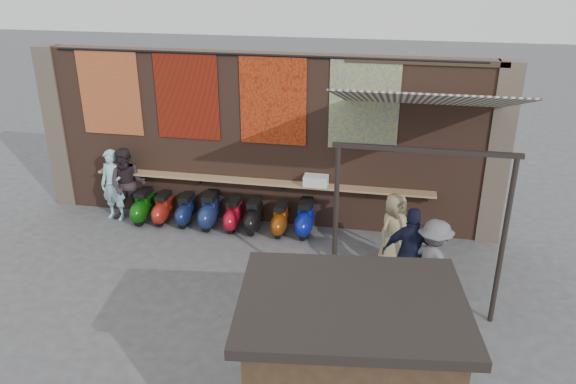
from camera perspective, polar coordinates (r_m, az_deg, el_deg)
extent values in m
plane|color=#474749|center=(11.52, -5.60, -8.34)|extent=(70.00, 70.00, 0.00)
cube|color=brown|center=(13.07, -2.58, 5.29)|extent=(10.00, 0.40, 4.00)
cube|color=#4C4238|center=(15.13, -22.19, 6.08)|extent=(0.50, 0.50, 4.00)
cube|color=#4C4238|center=(12.91, 20.52, 3.59)|extent=(0.50, 0.50, 4.00)
cube|color=#9E7A51|center=(13.03, -2.89, 1.03)|extent=(8.00, 0.32, 0.05)
cube|color=white|center=(12.71, 2.85, 1.16)|extent=(0.55, 0.33, 0.24)
cube|color=maroon|center=(13.90, -17.67, 9.60)|extent=(1.50, 0.02, 2.00)
cube|color=#BA230A|center=(13.10, -10.23, 9.54)|extent=(1.50, 0.02, 2.00)
cube|color=#B13D16|center=(12.52, -1.55, 9.28)|extent=(1.50, 0.02, 2.00)
cube|color=#2A449A|center=(12.25, 7.73, 8.76)|extent=(1.50, 0.02, 2.00)
cylinder|color=black|center=(12.39, -3.00, 13.73)|extent=(9.50, 0.06, 0.06)
imported|color=#9ED2E6|center=(14.09, -17.35, 0.69)|extent=(0.69, 0.50, 1.74)
imported|color=#292025|center=(13.90, -15.96, 0.70)|extent=(1.00, 0.85, 1.81)
imported|color=#171A33|center=(10.58, 12.42, -6.17)|extent=(1.09, 0.50, 1.82)
imported|color=slate|center=(10.48, 14.51, -7.05)|extent=(1.24, 1.21, 1.70)
imported|color=#9B8A63|center=(11.65, 10.68, -3.81)|extent=(0.89, 0.92, 1.59)
cube|color=black|center=(6.27, 6.55, -11.18)|extent=(2.71, 2.21, 0.12)
cube|color=gold|center=(7.39, 6.06, -12.06)|extent=(1.20, 0.19, 0.50)
cube|color=#473321|center=(7.91, 5.79, -17.19)|extent=(1.84, 0.33, 0.06)
cube|color=beige|center=(10.57, 13.83, 9.12)|extent=(3.20, 3.28, 0.97)
cube|color=#33261C|center=(12.05, 13.81, 12.71)|extent=(3.30, 0.08, 0.12)
cube|color=black|center=(9.26, 13.80, 4.14)|extent=(3.00, 0.08, 0.08)
cylinder|color=black|center=(9.87, 4.83, -3.68)|extent=(0.09, 0.09, 3.10)
cylinder|color=black|center=(10.01, 21.00, -4.86)|extent=(0.09, 0.09, 3.10)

